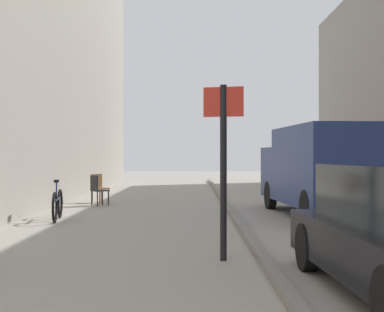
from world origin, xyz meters
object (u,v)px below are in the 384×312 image
cafe_chair_near_window (95,188)px  cafe_chair_by_doorway (96,186)px  street_sign_post (221,156)px  bicycle_leaning (55,205)px  delivery_van (319,168)px

cafe_chair_near_window → cafe_chair_by_doorway: size_ratio=1.00×
cafe_chair_near_window → cafe_chair_by_doorway: 1.15m
street_sign_post → bicycle_leaning: (-3.68, 5.01, -1.16)m
bicycle_leaning → cafe_chair_by_doorway: (0.15, 4.95, 0.17)m
bicycle_leaning → cafe_chair_by_doorway: 4.95m
street_sign_post → cafe_chair_by_doorway: size_ratio=2.77×
bicycle_leaning → cafe_chair_by_doorway: size_ratio=1.88×
delivery_van → street_sign_post: size_ratio=2.19×
delivery_van → cafe_chair_by_doorway: (-6.39, 4.01, -0.68)m
cafe_chair_near_window → cafe_chair_by_doorway: same height
street_sign_post → cafe_chair_by_doorway: street_sign_post is taller
delivery_van → cafe_chair_by_doorway: bearing=143.8°
delivery_van → street_sign_post: bearing=-119.8°
cafe_chair_by_doorway → street_sign_post: bearing=60.6°
bicycle_leaning → cafe_chair_by_doorway: bearing=81.2°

